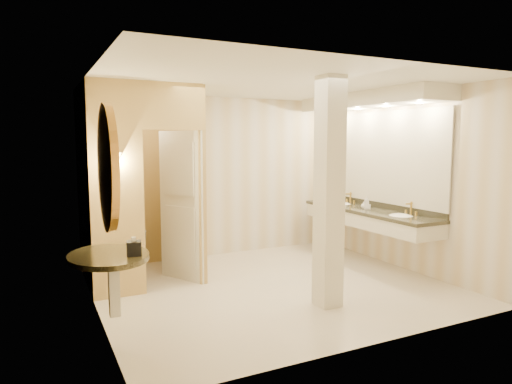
# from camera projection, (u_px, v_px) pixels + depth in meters

# --- Properties ---
(floor) EXTENTS (4.50, 4.50, 0.00)m
(floor) POSITION_uv_depth(u_px,v_px,m) (273.00, 286.00, 6.17)
(floor) COLOR beige
(floor) RESTS_ON ground
(ceiling) EXTENTS (4.50, 4.50, 0.00)m
(ceiling) POSITION_uv_depth(u_px,v_px,m) (274.00, 83.00, 5.87)
(ceiling) COLOR silver
(ceiling) RESTS_ON wall_back
(wall_back) EXTENTS (4.50, 0.02, 2.70)m
(wall_back) POSITION_uv_depth(u_px,v_px,m) (218.00, 177.00, 7.81)
(wall_back) COLOR beige
(wall_back) RESTS_ON floor
(wall_front) EXTENTS (4.50, 0.02, 2.70)m
(wall_front) POSITION_uv_depth(u_px,v_px,m) (375.00, 206.00, 4.24)
(wall_front) COLOR beige
(wall_front) RESTS_ON floor
(wall_left) EXTENTS (0.02, 4.00, 2.70)m
(wall_left) POSITION_uv_depth(u_px,v_px,m) (94.00, 196.00, 5.03)
(wall_left) COLOR beige
(wall_left) RESTS_ON floor
(wall_right) EXTENTS (0.02, 4.00, 2.70)m
(wall_right) POSITION_uv_depth(u_px,v_px,m) (402.00, 181.00, 7.01)
(wall_right) COLOR beige
(wall_right) RESTS_ON floor
(toilet_closet) EXTENTS (1.50, 1.55, 2.70)m
(toilet_closet) POSITION_uv_depth(u_px,v_px,m) (170.00, 182.00, 6.39)
(toilet_closet) COLOR tan
(toilet_closet) RESTS_ON floor
(wall_sconce) EXTENTS (0.14, 0.14, 0.42)m
(wall_sconce) POSITION_uv_depth(u_px,v_px,m) (117.00, 160.00, 5.52)
(wall_sconce) COLOR #B9933B
(wall_sconce) RESTS_ON toilet_closet
(vanity) EXTENTS (0.75, 2.84, 2.09)m
(vanity) POSITION_uv_depth(u_px,v_px,m) (371.00, 162.00, 7.22)
(vanity) COLOR beige
(vanity) RESTS_ON floor
(console_shelf) EXTENTS (0.95, 0.95, 1.92)m
(console_shelf) POSITION_uv_depth(u_px,v_px,m) (109.00, 206.00, 4.34)
(console_shelf) COLOR black
(console_shelf) RESTS_ON floor
(pillar) EXTENTS (0.27, 0.27, 2.70)m
(pillar) POSITION_uv_depth(u_px,v_px,m) (329.00, 193.00, 5.32)
(pillar) COLOR beige
(pillar) RESTS_ON floor
(tissue_box) EXTENTS (0.16, 0.16, 0.14)m
(tissue_box) POSITION_uv_depth(u_px,v_px,m) (134.00, 248.00, 4.33)
(tissue_box) COLOR black
(tissue_box) RESTS_ON console_shelf
(toilet) EXTENTS (0.45, 0.73, 0.72)m
(toilet) POSITION_uv_depth(u_px,v_px,m) (127.00, 250.00, 6.74)
(toilet) COLOR white
(toilet) RESTS_ON floor
(soap_bottle_a) EXTENTS (0.06, 0.06, 0.12)m
(soap_bottle_a) POSITION_uv_depth(u_px,v_px,m) (368.00, 206.00, 7.26)
(soap_bottle_a) COLOR beige
(soap_bottle_a) RESTS_ON vanity
(soap_bottle_b) EXTENTS (0.10, 0.10, 0.11)m
(soap_bottle_b) POSITION_uv_depth(u_px,v_px,m) (364.00, 205.00, 7.39)
(soap_bottle_b) COLOR silver
(soap_bottle_b) RESTS_ON vanity
(soap_bottle_c) EXTENTS (0.08, 0.08, 0.22)m
(soap_bottle_c) POSITION_uv_depth(u_px,v_px,m) (367.00, 203.00, 7.24)
(soap_bottle_c) COLOR #C6B28C
(soap_bottle_c) RESTS_ON vanity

